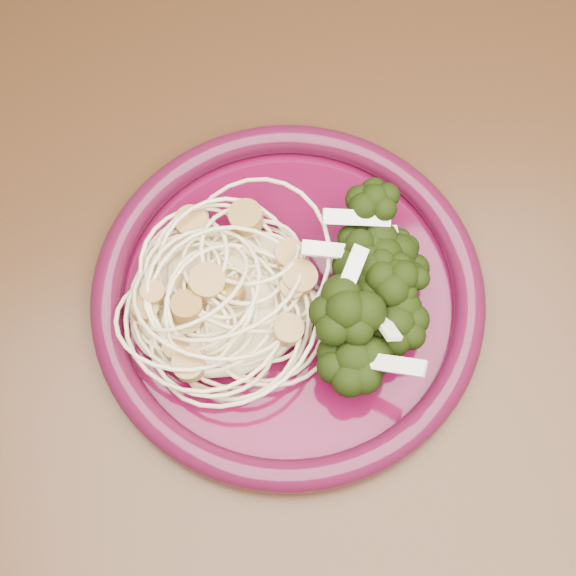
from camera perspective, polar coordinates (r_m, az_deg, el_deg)
The scene contains 6 objects.
dining_table at distance 0.65m, azimuth -3.36°, elevation -1.75°, with size 1.20×0.80×0.75m.
dinner_plate at distance 0.53m, azimuth -0.00°, elevation -0.43°, with size 0.30×0.30×0.02m.
spaghetti_pile at distance 0.52m, azimuth -4.72°, elevation -0.40°, with size 0.13×0.11×0.03m, color #FAE6AA.
scallop_cluster at distance 0.49m, azimuth -5.02°, elevation 1.07°, with size 0.11×0.11×0.04m, color #B08541, non-canonical shape.
broccoli_pile at distance 0.52m, azimuth 5.85°, elevation 0.98°, with size 0.09×0.15×0.05m, color black.
onion_garnish at distance 0.49m, azimuth 6.20°, elevation 2.49°, with size 0.06×0.10×0.05m, color white, non-canonical shape.
Camera 1 is at (-0.02, -0.24, 1.25)m, focal length 50.00 mm.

